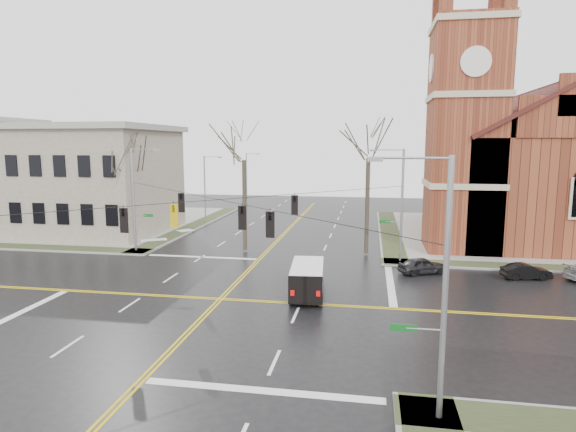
% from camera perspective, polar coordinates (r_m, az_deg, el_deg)
% --- Properties ---
extents(ground, '(120.00, 120.00, 0.00)m').
position_cam_1_polar(ground, '(30.49, -7.99, -9.72)').
color(ground, black).
rests_on(ground, ground).
extents(sidewalks, '(80.00, 80.00, 0.17)m').
position_cam_1_polar(sidewalks, '(30.47, -7.99, -9.58)').
color(sidewalks, gray).
rests_on(sidewalks, ground).
extents(road_markings, '(100.00, 100.00, 0.01)m').
position_cam_1_polar(road_markings, '(30.49, -7.99, -9.71)').
color(road_markings, gold).
rests_on(road_markings, ground).
extents(church, '(24.28, 27.48, 27.50)m').
position_cam_1_polar(church, '(54.68, 26.71, 6.50)').
color(church, maroon).
rests_on(church, ground).
extents(civic_building_a, '(18.00, 14.00, 11.00)m').
position_cam_1_polar(civic_building_a, '(56.88, -23.33, 3.79)').
color(civic_building_a, gray).
rests_on(civic_building_a, ground).
extents(signal_pole_ne, '(2.75, 0.22, 9.00)m').
position_cam_1_polar(signal_pole_ne, '(39.39, 13.10, 1.66)').
color(signal_pole_ne, gray).
rests_on(signal_pole_ne, ground).
extents(signal_pole_nw, '(2.75, 0.22, 9.00)m').
position_cam_1_polar(signal_pole_nw, '(44.24, -17.63, 2.21)').
color(signal_pole_nw, gray).
rests_on(signal_pole_nw, ground).
extents(signal_pole_se, '(2.75, 0.22, 9.00)m').
position_cam_1_polar(signal_pole_se, '(16.85, 17.56, -7.53)').
color(signal_pole_se, gray).
rests_on(signal_pole_se, ground).
extents(span_wires, '(23.02, 23.02, 0.03)m').
position_cam_1_polar(span_wires, '(29.16, -8.24, 1.94)').
color(span_wires, black).
rests_on(span_wires, ground).
extents(traffic_signals, '(8.21, 8.26, 1.30)m').
position_cam_1_polar(traffic_signals, '(28.63, -8.61, 0.29)').
color(traffic_signals, black).
rests_on(traffic_signals, ground).
extents(streetlight_north_a, '(2.30, 0.20, 8.00)m').
position_cam_1_polar(streetlight_north_a, '(59.13, -9.70, 3.51)').
color(streetlight_north_a, gray).
rests_on(streetlight_north_a, ground).
extents(streetlight_north_b, '(2.30, 0.20, 8.00)m').
position_cam_1_polar(streetlight_north_b, '(78.22, -4.83, 4.79)').
color(streetlight_north_b, gray).
rests_on(streetlight_north_b, ground).
extents(cargo_van, '(2.45, 5.33, 1.97)m').
position_cam_1_polar(cargo_van, '(30.78, 2.31, -7.20)').
color(cargo_van, white).
rests_on(cargo_van, ground).
extents(parked_car_a, '(3.88, 2.76, 1.23)m').
position_cam_1_polar(parked_car_a, '(37.06, 15.67, -5.68)').
color(parked_car_a, black).
rests_on(parked_car_a, ground).
extents(parked_car_b, '(3.53, 1.81, 1.11)m').
position_cam_1_polar(parked_car_b, '(38.27, 26.39, -5.91)').
color(parked_car_b, black).
rests_on(parked_car_b, ground).
extents(tree_nw_far, '(4.00, 4.00, 10.45)m').
position_cam_1_polar(tree_nw_far, '(47.05, -18.56, 5.74)').
color(tree_nw_far, '#31291F').
rests_on(tree_nw_far, ground).
extents(tree_nw_near, '(4.00, 4.00, 11.97)m').
position_cam_1_polar(tree_nw_near, '(42.28, -5.25, 7.34)').
color(tree_nw_near, '#31291F').
rests_on(tree_nw_near, ground).
extents(tree_ne, '(4.00, 4.00, 12.32)m').
position_cam_1_polar(tree_ne, '(41.29, 9.52, 7.57)').
color(tree_ne, '#31291F').
rests_on(tree_ne, ground).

